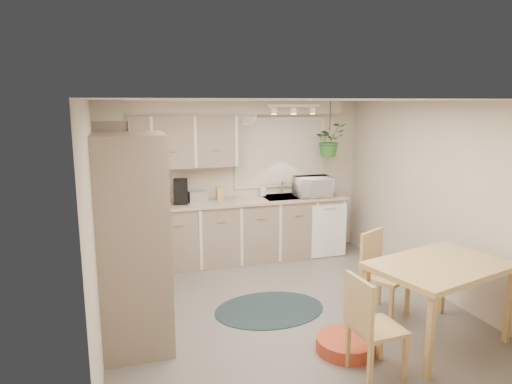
% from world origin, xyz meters
% --- Properties ---
extents(floor, '(4.20, 4.20, 0.00)m').
position_xyz_m(floor, '(0.00, 0.00, 0.00)').
color(floor, '#69635C').
rests_on(floor, ground).
extents(ceiling, '(4.20, 4.20, 0.00)m').
position_xyz_m(ceiling, '(0.00, 0.00, 2.40)').
color(ceiling, silver).
rests_on(ceiling, wall_back).
extents(wall_back, '(4.00, 0.04, 2.40)m').
position_xyz_m(wall_back, '(0.00, 2.10, 1.20)').
color(wall_back, beige).
rests_on(wall_back, floor).
extents(wall_front, '(4.00, 0.04, 2.40)m').
position_xyz_m(wall_front, '(0.00, -2.10, 1.20)').
color(wall_front, beige).
rests_on(wall_front, floor).
extents(wall_left, '(0.04, 4.20, 2.40)m').
position_xyz_m(wall_left, '(-2.00, 0.00, 1.20)').
color(wall_left, beige).
rests_on(wall_left, floor).
extents(wall_right, '(0.04, 4.20, 2.40)m').
position_xyz_m(wall_right, '(2.00, 0.00, 1.20)').
color(wall_right, beige).
rests_on(wall_right, floor).
extents(base_cab_left, '(0.60, 1.85, 0.90)m').
position_xyz_m(base_cab_left, '(-1.70, 0.88, 0.45)').
color(base_cab_left, gray).
rests_on(base_cab_left, floor).
extents(base_cab_back, '(3.60, 0.60, 0.90)m').
position_xyz_m(base_cab_back, '(-0.20, 1.80, 0.45)').
color(base_cab_back, gray).
rests_on(base_cab_back, floor).
extents(counter_left, '(0.64, 1.89, 0.04)m').
position_xyz_m(counter_left, '(-1.69, 0.88, 0.92)').
color(counter_left, '#C4A58F').
rests_on(counter_left, base_cab_left).
extents(counter_back, '(3.64, 0.64, 0.04)m').
position_xyz_m(counter_back, '(-0.20, 1.79, 0.92)').
color(counter_back, '#C4A58F').
rests_on(counter_back, base_cab_back).
extents(oven_stack, '(0.65, 0.65, 2.10)m').
position_xyz_m(oven_stack, '(-1.68, -0.38, 1.05)').
color(oven_stack, gray).
rests_on(oven_stack, floor).
extents(wall_oven_face, '(0.02, 0.56, 0.58)m').
position_xyz_m(wall_oven_face, '(-1.35, -0.38, 1.05)').
color(wall_oven_face, white).
rests_on(wall_oven_face, oven_stack).
extents(upper_cab_left, '(0.35, 2.00, 0.75)m').
position_xyz_m(upper_cab_left, '(-1.82, 1.00, 1.83)').
color(upper_cab_left, gray).
rests_on(upper_cab_left, wall_left).
extents(upper_cab_back, '(2.00, 0.35, 0.75)m').
position_xyz_m(upper_cab_back, '(-1.00, 1.93, 1.83)').
color(upper_cab_back, gray).
rests_on(upper_cab_back, wall_back).
extents(soffit_left, '(0.30, 2.00, 0.20)m').
position_xyz_m(soffit_left, '(-1.85, 1.00, 2.30)').
color(soffit_left, beige).
rests_on(soffit_left, wall_left).
extents(soffit_back, '(3.60, 0.30, 0.20)m').
position_xyz_m(soffit_back, '(-0.20, 1.95, 2.30)').
color(soffit_back, beige).
rests_on(soffit_back, wall_back).
extents(cooktop, '(0.52, 0.58, 0.02)m').
position_xyz_m(cooktop, '(-1.68, 0.30, 0.94)').
color(cooktop, white).
rests_on(cooktop, counter_left).
extents(range_hood, '(0.40, 0.60, 0.14)m').
position_xyz_m(range_hood, '(-1.70, 0.30, 1.40)').
color(range_hood, white).
rests_on(range_hood, upper_cab_left).
extents(window_blinds, '(1.40, 0.02, 1.00)m').
position_xyz_m(window_blinds, '(0.70, 2.07, 1.60)').
color(window_blinds, beige).
rests_on(window_blinds, wall_back).
extents(window_frame, '(1.50, 0.02, 1.10)m').
position_xyz_m(window_frame, '(0.70, 2.08, 1.60)').
color(window_frame, beige).
rests_on(window_frame, wall_back).
extents(sink, '(0.70, 0.48, 0.10)m').
position_xyz_m(sink, '(0.70, 1.80, 0.90)').
color(sink, '#9DA0A4').
rests_on(sink, counter_back).
extents(dishwasher_front, '(0.58, 0.02, 0.83)m').
position_xyz_m(dishwasher_front, '(1.30, 1.49, 0.42)').
color(dishwasher_front, white).
rests_on(dishwasher_front, base_cab_back).
extents(track_light_bar, '(0.80, 0.04, 0.04)m').
position_xyz_m(track_light_bar, '(0.70, 1.55, 2.33)').
color(track_light_bar, white).
rests_on(track_light_bar, ceiling).
extents(wall_clock, '(0.30, 0.03, 0.30)m').
position_xyz_m(wall_clock, '(0.15, 2.07, 2.18)').
color(wall_clock, '#DDB84E').
rests_on(wall_clock, wall_back).
extents(dining_table, '(1.50, 1.19, 0.83)m').
position_xyz_m(dining_table, '(1.19, -1.15, 0.42)').
color(dining_table, tan).
rests_on(dining_table, floor).
extents(chair_left, '(0.45, 0.45, 0.92)m').
position_xyz_m(chair_left, '(0.31, -1.46, 0.46)').
color(chair_left, tan).
rests_on(chair_left, floor).
extents(chair_back, '(0.60, 0.60, 0.95)m').
position_xyz_m(chair_back, '(1.04, -0.47, 0.47)').
color(chair_back, tan).
rests_on(chair_back, floor).
extents(braided_rug, '(1.31, 0.99, 0.01)m').
position_xyz_m(braided_rug, '(-0.17, 0.02, 0.01)').
color(braided_rug, black).
rests_on(braided_rug, floor).
extents(pet_bed, '(0.75, 0.75, 0.13)m').
position_xyz_m(pet_bed, '(0.24, -1.05, 0.07)').
color(pet_bed, '#B63F24').
rests_on(pet_bed, floor).
extents(microwave, '(0.56, 0.31, 0.38)m').
position_xyz_m(microwave, '(1.11, 1.70, 1.13)').
color(microwave, white).
rests_on(microwave, counter_back).
extents(soap_bottle, '(0.13, 0.20, 0.08)m').
position_xyz_m(soap_bottle, '(0.37, 1.95, 0.98)').
color(soap_bottle, white).
rests_on(soap_bottle, counter_back).
extents(hanging_plant, '(0.54, 0.59, 0.41)m').
position_xyz_m(hanging_plant, '(1.36, 1.70, 1.75)').
color(hanging_plant, '#2C6528').
rests_on(hanging_plant, ceiling).
extents(coffee_maker, '(0.24, 0.27, 0.36)m').
position_xyz_m(coffee_maker, '(-0.92, 1.80, 1.12)').
color(coffee_maker, black).
rests_on(coffee_maker, counter_back).
extents(toaster, '(0.29, 0.19, 0.17)m').
position_xyz_m(toaster, '(-0.68, 1.82, 1.02)').
color(toaster, '#9DA0A4').
rests_on(toaster, counter_back).
extents(knife_block, '(0.10, 0.10, 0.20)m').
position_xyz_m(knife_block, '(-0.34, 1.85, 1.04)').
color(knife_block, tan).
rests_on(knife_block, counter_back).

